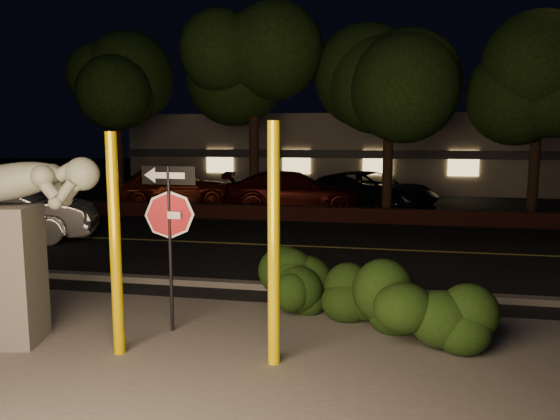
# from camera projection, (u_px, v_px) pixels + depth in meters

# --- Properties ---
(ground) EXTENTS (90.00, 90.00, 0.00)m
(ground) POSITION_uv_depth(u_px,v_px,m) (306.00, 227.00, 17.44)
(ground) COLOR black
(ground) RESTS_ON ground
(patio) EXTENTS (14.00, 6.00, 0.02)m
(patio) POSITION_uv_depth(u_px,v_px,m) (175.00, 374.00, 6.75)
(patio) COLOR #4C4944
(patio) RESTS_ON ground
(road) EXTENTS (80.00, 8.00, 0.01)m
(road) POSITION_uv_depth(u_px,v_px,m) (290.00, 246.00, 14.53)
(road) COLOR black
(road) RESTS_ON ground
(lane_marking) EXTENTS (80.00, 0.12, 0.00)m
(lane_marking) POSITION_uv_depth(u_px,v_px,m) (290.00, 245.00, 14.52)
(lane_marking) COLOR #B6AE49
(lane_marking) RESTS_ON road
(curb) EXTENTS (80.00, 0.25, 0.12)m
(curb) POSITION_uv_depth(u_px,v_px,m) (252.00, 285.00, 10.54)
(curb) COLOR #4C4944
(curb) RESTS_ON ground
(brick_wall) EXTENTS (40.00, 0.35, 0.50)m
(brick_wall) POSITION_uv_depth(u_px,v_px,m) (312.00, 214.00, 18.67)
(brick_wall) COLOR #401A14
(brick_wall) RESTS_ON ground
(parking_lot) EXTENTS (40.00, 12.00, 0.01)m
(parking_lot) POSITION_uv_depth(u_px,v_px,m) (330.00, 201.00, 24.24)
(parking_lot) COLOR black
(parking_lot) RESTS_ON ground
(building) EXTENTS (22.00, 10.20, 4.00)m
(building) POSITION_uv_depth(u_px,v_px,m) (345.00, 151.00, 31.73)
(building) COLOR gray
(building) RESTS_ON ground
(tree_far_a) EXTENTS (4.60, 4.60, 7.43)m
(tree_far_a) POSITION_uv_depth(u_px,v_px,m) (115.00, 72.00, 21.17)
(tree_far_a) COLOR black
(tree_far_a) RESTS_ON ground
(tree_far_b) EXTENTS (5.20, 5.20, 8.41)m
(tree_far_b) POSITION_uv_depth(u_px,v_px,m) (253.00, 50.00, 20.20)
(tree_far_b) COLOR black
(tree_far_b) RESTS_ON ground
(tree_far_c) EXTENTS (4.80, 4.80, 7.84)m
(tree_far_c) POSITION_uv_depth(u_px,v_px,m) (391.00, 56.00, 18.90)
(tree_far_c) COLOR black
(tree_far_c) RESTS_ON ground
(tree_far_d) EXTENTS (4.40, 4.40, 7.42)m
(tree_far_d) POSITION_uv_depth(u_px,v_px,m) (541.00, 61.00, 18.45)
(tree_far_d) COLOR black
(tree_far_d) RESTS_ON ground
(yellow_pole_left) EXTENTS (0.15, 0.15, 2.99)m
(yellow_pole_left) POSITION_uv_depth(u_px,v_px,m) (115.00, 246.00, 7.17)
(yellow_pole_left) COLOR #D7B100
(yellow_pole_left) RESTS_ON ground
(yellow_pole_right) EXTENTS (0.16, 0.16, 3.12)m
(yellow_pole_right) POSITION_uv_depth(u_px,v_px,m) (274.00, 246.00, 6.84)
(yellow_pole_right) COLOR #FFDE05
(yellow_pole_right) RESTS_ON ground
(signpost) EXTENTS (0.85, 0.10, 2.49)m
(signpost) POSITION_uv_depth(u_px,v_px,m) (169.00, 215.00, 7.97)
(signpost) COLOR black
(signpost) RESTS_ON ground
(sculpture) EXTENTS (2.47, 1.15, 2.64)m
(sculpture) POSITION_uv_depth(u_px,v_px,m) (10.00, 231.00, 7.53)
(sculpture) COLOR #4C4944
(sculpture) RESTS_ON ground
(hedge_center) EXTENTS (2.22, 1.50, 1.06)m
(hedge_center) POSITION_uv_depth(u_px,v_px,m) (269.00, 280.00, 9.15)
(hedge_center) COLOR black
(hedge_center) RESTS_ON ground
(hedge_right) EXTENTS (1.74, 0.95, 1.13)m
(hedge_right) POSITION_uv_depth(u_px,v_px,m) (378.00, 289.00, 8.46)
(hedge_right) COLOR black
(hedge_right) RESTS_ON ground
(hedge_far_right) EXTENTS (1.69, 1.27, 1.05)m
(hedge_far_right) POSITION_uv_depth(u_px,v_px,m) (439.00, 314.00, 7.44)
(hedge_far_right) COLOR black
(hedge_far_right) RESTS_ON ground
(parked_car_red) EXTENTS (5.32, 3.51, 1.68)m
(parked_car_red) POSITION_uv_depth(u_px,v_px,m) (173.00, 185.00, 22.78)
(parked_car_red) COLOR maroon
(parked_car_red) RESTS_ON ground
(parked_car_darkred) EXTENTS (5.68, 3.18, 1.56)m
(parked_car_darkred) POSITION_uv_depth(u_px,v_px,m) (293.00, 192.00, 20.95)
(parked_car_darkred) COLOR #380905
(parked_car_darkred) RESTS_ON ground
(parked_car_dark) EXTENTS (5.96, 4.59, 1.50)m
(parked_car_dark) POSITION_uv_depth(u_px,v_px,m) (370.00, 191.00, 21.56)
(parked_car_dark) COLOR black
(parked_car_dark) RESTS_ON ground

